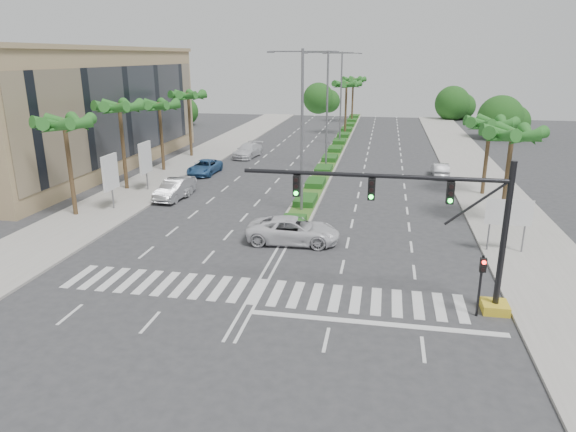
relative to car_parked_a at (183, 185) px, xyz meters
name	(u,v)px	position (x,y,z in m)	size (l,w,h in m)	color
ground	(257,291)	(11.10, -17.89, -0.73)	(160.00, 160.00, 0.00)	#333335
footpath_right	(495,201)	(26.30, 2.11, -0.65)	(6.00, 120.00, 0.15)	gray
footpath_left	(150,184)	(-4.10, 2.11, -0.65)	(6.00, 120.00, 0.15)	gray
median	(339,145)	(11.10, 27.11, -0.63)	(2.20, 75.00, 0.20)	gray
median_grass	(339,144)	(11.10, 27.11, -0.51)	(1.80, 75.00, 0.04)	#2F541C
building	(74,111)	(-14.90, 8.11, 5.27)	(12.00, 36.00, 12.00)	tan
signal_gantry	(452,239)	(20.37, -17.89, 2.73)	(12.60, 1.20, 7.20)	gold
pedestrian_signal	(481,276)	(21.70, -18.56, 1.32)	(0.28, 0.36, 3.00)	black
direction_sign	(509,215)	(24.60, -9.89, 1.73)	(2.70, 0.11, 3.40)	slate
billboard_near	(110,173)	(-3.40, -5.89, 2.24)	(0.18, 2.10, 4.35)	slate
billboard_far	(145,158)	(-3.40, 0.11, 2.24)	(0.18, 2.10, 4.35)	slate
palm_left_near	(65,127)	(-5.40, -7.89, 5.96)	(4.57, 4.68, 7.55)	brown
palm_left_mid	(120,110)	(-5.40, 0.11, 6.35)	(4.57, 4.68, 7.95)	brown
palm_left_far	(159,108)	(-5.40, 8.11, 5.77)	(4.57, 4.68, 7.35)	brown
palm_left_end	(188,98)	(-5.40, 16.11, 6.16)	(4.57, 4.68, 7.75)	brown
palm_right_near	(512,137)	(25.60, -3.89, 5.48)	(4.57, 4.68, 7.05)	brown
palm_right_far	(490,126)	(25.60, 4.11, 5.19)	(4.57, 4.68, 6.75)	brown
palm_median_a	(346,86)	(11.10, 37.11, 6.45)	(4.57, 4.68, 8.05)	brown
palm_median_b	(353,81)	(11.10, 52.11, 6.45)	(4.57, 4.68, 8.05)	brown
streetlight_near	(302,123)	(11.10, -3.89, 6.08)	(5.10, 0.25, 12.00)	slate
streetlight_mid	(327,104)	(11.10, 12.11, 6.08)	(5.10, 0.25, 12.00)	slate
streetlight_far	(341,93)	(11.10, 28.11, 6.08)	(5.10, 0.25, 12.00)	slate
car_parked_a	(183,185)	(0.00, 0.00, 0.00)	(1.71, 4.26, 1.45)	silver
car_parked_b	(174,189)	(-0.03, -1.88, 0.09)	(1.74, 4.98, 1.64)	#A4A4A8
car_parked_c	(205,167)	(-0.70, 7.52, -0.02)	(2.36, 5.12, 1.42)	#2E5A8E
car_parked_d	(248,150)	(1.25, 17.12, 0.07)	(2.23, 5.49, 1.59)	silver
car_crossing	(293,230)	(11.64, -10.46, 0.10)	(2.74, 5.93, 1.65)	silver
car_right	(440,170)	(22.65, 10.76, -0.03)	(1.47, 4.21, 1.39)	#B1B1B6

